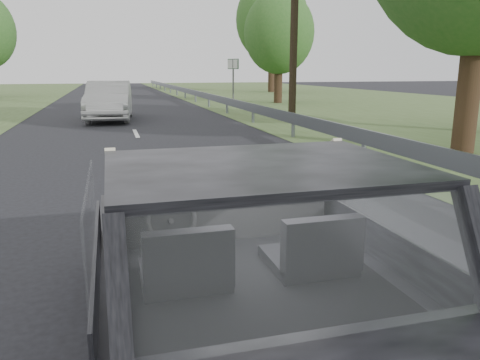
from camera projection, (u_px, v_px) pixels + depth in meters
ground at (240, 356)px, 3.25m from camera, size 140.00×140.00×0.00m
subject_car at (240, 258)px, 3.08m from camera, size 1.80×4.00×1.45m
dashboard at (218, 213)px, 3.64m from camera, size 1.58×0.45×0.30m
driver_seat at (186, 259)px, 2.67m from camera, size 0.50×0.72×0.42m
passenger_seat at (315, 246)px, 2.88m from camera, size 0.50×0.72×0.42m
steering_wheel at (171, 220)px, 3.24m from camera, size 0.36×0.36×0.04m
cat at (249, 180)px, 3.69m from camera, size 0.61×0.29×0.26m
guardrail at (290, 118)px, 13.61m from camera, size 0.05×90.00×0.32m
other_car at (109, 101)px, 18.35m from camera, size 2.16×4.73×1.52m
highway_sign at (233, 80)px, 29.31m from camera, size 0.52×0.99×2.61m
utility_pole at (295, 1)px, 17.53m from camera, size 0.31×0.31×8.91m
tree_2 at (279, 49)px, 27.36m from camera, size 5.06×5.06×6.20m
tree_3 at (272, 37)px, 40.81m from camera, size 6.37×6.37×9.49m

